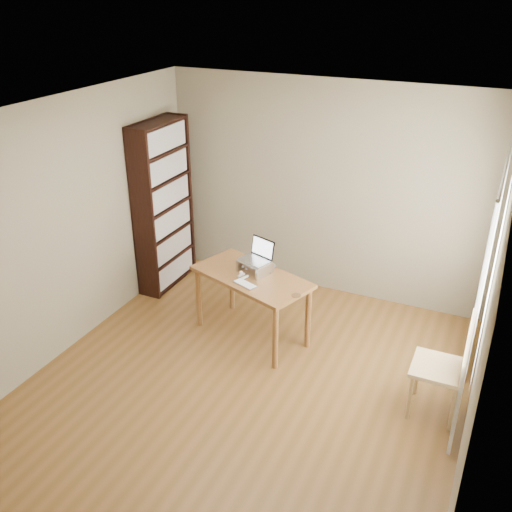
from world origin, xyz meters
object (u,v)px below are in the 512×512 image
Objects in this scene: desk at (252,284)px; laptop at (257,254)px; keyboard at (245,284)px; chair at (449,364)px; cat at (256,266)px; bookshelf at (164,206)px.

desk is 3.91× the size of laptop.
desk is 0.25m from keyboard.
keyboard is 2.09m from chair.
chair reaches higher than cat.
keyboard is (0.03, -0.35, -0.18)m from laptop.
laptop is at bearing 109.00° from desk.
laptop is at bearing -19.74° from bookshelf.
laptop is 2.21m from chair.
desk is 2.14m from chair.
bookshelf reaches higher than cat.
keyboard is at bearing -62.95° from desk.
cat reaches higher than desk.
laptop is (-0.00, 0.13, 0.30)m from desk.
cat is at bearing -65.22° from laptop.
bookshelf is 2.06× the size of chair.
cat is 2.18m from chair.
chair is at bearing 9.99° from cat.
keyboard is 0.34m from cat.
chair is at bearing -17.06° from bookshelf.
cat is at bearing -20.50° from bookshelf.
cat is at bearing 165.14° from chair.
bookshelf is at bearing 170.41° from keyboard.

